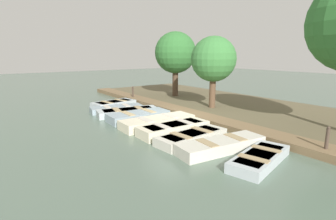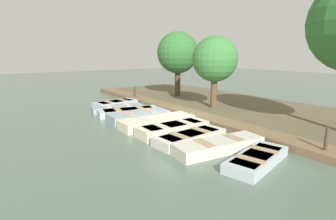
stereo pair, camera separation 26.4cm
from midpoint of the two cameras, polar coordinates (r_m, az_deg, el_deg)
The scene contains 16 objects.
ground_plane at distance 13.13m, azimuth 1.19°, elevation -2.05°, with size 80.00×80.00×0.00m, color #566B5B.
shore_bank at distance 16.49m, azimuth 15.39°, elevation 0.68°, with size 8.00×24.00×0.13m.
dock_walkway at distance 13.80m, azimuth 5.13°, elevation -0.80°, with size 1.08×22.78×0.28m.
rowboat_0 at distance 16.57m, azimuth -10.90°, elevation 1.37°, with size 2.76×1.58×0.37m.
rowboat_1 at distance 15.24m, azimuth -10.35°, elevation 0.37°, with size 3.04×1.56×0.33m.
rowboat_2 at distance 14.21m, azimuth -7.98°, elevation -0.34°, with size 3.39×1.81×0.36m.
rowboat_3 at distance 13.06m, azimuth -5.80°, elevation -1.24°, with size 3.05×1.32×0.42m.
rowboat_4 at distance 11.87m, azimuth -1.69°, elevation -2.53°, with size 3.48×1.23×0.43m.
rowboat_5 at distance 10.80m, azimuth 1.77°, elevation -4.02°, with size 3.08×1.11×0.43m.
rowboat_6 at distance 9.87m, azimuth 5.62°, elevation -5.86°, with size 2.98×1.24×0.36m.
rowboat_7 at distance 9.08m, azimuth 11.91°, elevation -7.56°, with size 3.31×1.32×0.40m.
rowboat_8 at distance 8.39m, azimuth 19.68°, elevation -9.99°, with size 2.78×1.56×0.33m.
mooring_post_near at distance 18.45m, azimuth -6.80°, elevation 3.62°, with size 0.11×0.11×1.01m.
mooring_post_far at distance 9.63m, azimuth 31.83°, elevation -6.09°, with size 0.11×0.11×1.01m.
park_tree_far_left at distance 19.48m, azimuth 2.53°, elevation 12.29°, with size 3.00×3.00×4.80m.
park_tree_left at distance 15.30m, azimuth 10.68°, elevation 10.74°, with size 2.57×2.57×4.21m.
Camera 2 is at (7.39, 10.37, 3.22)m, focal length 28.00 mm.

